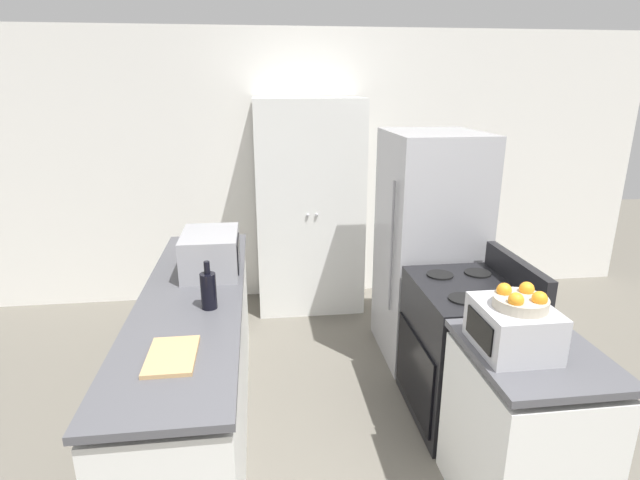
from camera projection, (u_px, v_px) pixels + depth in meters
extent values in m
cube|color=white|center=(300.00, 169.00, 4.91)|extent=(7.00, 0.06, 2.60)
cube|color=silver|center=(197.00, 369.00, 3.08)|extent=(0.58, 2.37, 0.84)
cube|color=#4C4C51|center=(191.00, 298.00, 2.93)|extent=(0.60, 2.42, 0.04)
cube|color=silver|center=(522.00, 439.00, 2.47)|extent=(0.58, 0.71, 0.84)
cube|color=#4C4C51|center=(535.00, 354.00, 2.33)|extent=(0.60, 0.72, 0.04)
cube|color=silver|center=(309.00, 207.00, 4.69)|extent=(0.98, 0.57, 1.99)
sphere|color=#B2B2B7|center=(308.00, 215.00, 4.40)|extent=(0.03, 0.03, 0.03)
sphere|color=#B2B2B7|center=(317.00, 215.00, 4.41)|extent=(0.03, 0.03, 0.03)
cube|color=black|center=(464.00, 352.00, 3.20)|extent=(0.64, 0.79, 0.92)
cube|color=black|center=(414.00, 371.00, 3.19)|extent=(0.02, 0.69, 0.50)
cube|color=black|center=(517.00, 272.00, 3.07)|extent=(0.06, 0.75, 0.16)
cylinder|color=black|center=(463.00, 299.00, 2.86)|extent=(0.17, 0.17, 0.01)
cylinder|color=black|center=(440.00, 275.00, 3.22)|extent=(0.17, 0.17, 0.01)
cylinder|color=black|center=(505.00, 296.00, 2.89)|extent=(0.17, 0.17, 0.01)
cylinder|color=black|center=(478.00, 273.00, 3.25)|extent=(0.17, 0.17, 0.01)
cube|color=#A3A3A8|center=(428.00, 248.00, 3.86)|extent=(0.67, 0.80, 1.77)
cylinder|color=gray|center=(392.00, 248.00, 3.58)|extent=(0.02, 0.02, 0.97)
cube|color=#939399|center=(211.00, 253.00, 3.25)|extent=(0.35, 0.49, 0.27)
cube|color=black|center=(239.00, 253.00, 3.23)|extent=(0.01, 0.30, 0.19)
cylinder|color=black|center=(209.00, 291.00, 2.73)|extent=(0.09, 0.09, 0.20)
cylinder|color=black|center=(207.00, 268.00, 2.69)|extent=(0.03, 0.03, 0.07)
cube|color=#B2B2B7|center=(513.00, 328.00, 2.30)|extent=(0.32, 0.37, 0.22)
cube|color=black|center=(479.00, 330.00, 2.28)|extent=(0.01, 0.26, 0.13)
cylinder|color=#B2A893|center=(520.00, 302.00, 2.24)|extent=(0.24, 0.24, 0.05)
sphere|color=orange|center=(527.00, 289.00, 2.29)|extent=(0.07, 0.07, 0.07)
sphere|color=orange|center=(504.00, 290.00, 2.28)|extent=(0.07, 0.07, 0.07)
sphere|color=orange|center=(516.00, 300.00, 2.17)|extent=(0.07, 0.07, 0.07)
sphere|color=orange|center=(540.00, 299.00, 2.19)|extent=(0.07, 0.07, 0.07)
cube|color=tan|center=(172.00, 356.00, 2.25)|extent=(0.22, 0.33, 0.02)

